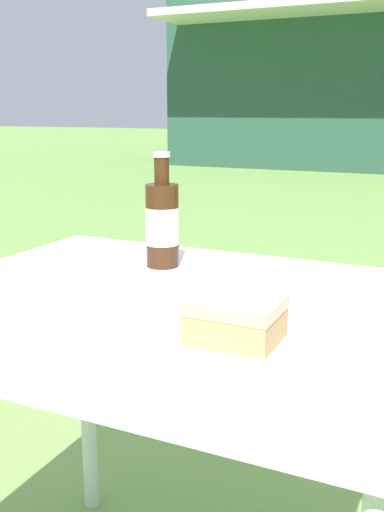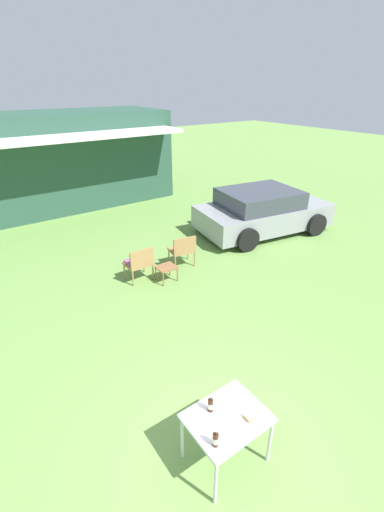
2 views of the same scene
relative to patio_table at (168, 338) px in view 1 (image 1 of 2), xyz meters
name	(u,v)px [view 1 (image 1 of 2)]	position (x,y,z in m)	size (l,w,h in m)	color
patio_table	(168,338)	(0.00, 0.00, 0.00)	(0.90, 0.72, 0.75)	silver
cake_on_plate	(229,327)	(0.18, -0.16, 0.10)	(0.20, 0.20, 0.07)	white
cola_bottle_near	(162,223)	(-0.10, 0.18, 0.17)	(0.07, 0.07, 0.23)	#381E0F
fork	(177,340)	(0.11, -0.18, 0.08)	(0.19, 0.07, 0.01)	silver
loose_bottle_cap	(218,294)	(0.08, 0.04, 0.08)	(0.03, 0.03, 0.01)	silver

